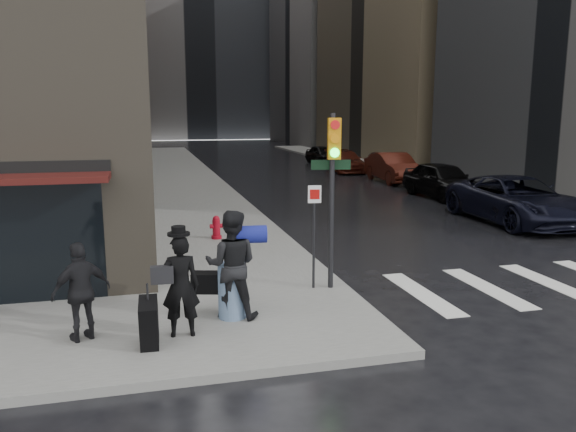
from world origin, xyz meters
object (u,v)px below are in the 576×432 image
object	(u,v)px
parked_car_0	(516,200)
parked_car_2	(393,168)
man_overcoat	(174,292)
fire_hydrant	(216,228)
man_jeans	(231,264)
parked_car_1	(442,180)
traffic_light	(331,178)
parked_car_3	(345,161)
parked_car_4	(323,155)
man_greycoat	(81,292)

from	to	relation	value
parked_car_0	parked_car_2	xyz separation A→B (m)	(0.81, 11.92, 0.00)
man_overcoat	fire_hydrant	bearing A→B (deg)	-100.35
man_jeans	parked_car_1	bearing A→B (deg)	-115.95
man_overcoat	fire_hydrant	xyz separation A→B (m)	(1.60, 7.29, -0.49)
man_overcoat	parked_car_1	bearing A→B (deg)	-130.55
fire_hydrant	man_jeans	bearing A→B (deg)	-94.69
man_overcoat	parked_car_2	world-z (taller)	man_overcoat
fire_hydrant	parked_car_1	xyz separation A→B (m)	(11.11, 6.55, 0.36)
traffic_light	parked_car_1	world-z (taller)	traffic_light
man_overcoat	fire_hydrant	distance (m)	7.48
parked_car_1	traffic_light	bearing A→B (deg)	-129.71
man_jeans	parked_car_3	distance (m)	27.47
man_jeans	parked_car_1	world-z (taller)	man_jeans
traffic_light	parked_car_0	distance (m)	10.85
man_jeans	parked_car_1	xyz separation A→B (m)	(11.65, 13.11, -0.33)
man_jeans	parked_car_0	size ratio (longest dim) A/B	0.34
fire_hydrant	man_overcoat	bearing A→B (deg)	-102.34
parked_car_4	man_overcoat	bearing A→B (deg)	-116.36
parked_car_0	parked_car_4	world-z (taller)	parked_car_0
man_greycoat	parked_car_0	distance (m)	15.64
man_greycoat	parked_car_0	size ratio (longest dim) A/B	0.28
man_greycoat	traffic_light	world-z (taller)	traffic_light
traffic_light	man_jeans	bearing A→B (deg)	-143.59
fire_hydrant	parked_car_4	world-z (taller)	parked_car_4
man_jeans	traffic_light	world-z (taller)	traffic_light
fire_hydrant	parked_car_3	xyz separation A→B (m)	(10.77, 18.47, 0.23)
man_jeans	parked_car_0	xyz separation A→B (m)	(11.16, 7.15, -0.33)
parked_car_4	parked_car_0	bearing A→B (deg)	-95.75
parked_car_0	parked_car_3	size ratio (longest dim) A/B	1.23
parked_car_1	parked_car_2	world-z (taller)	parked_car_2
parked_car_1	parked_car_2	distance (m)	5.97
man_jeans	man_overcoat	bearing A→B (deg)	50.58
fire_hydrant	parked_car_2	bearing A→B (deg)	47.59
traffic_light	parked_car_4	distance (m)	31.33
man_greycoat	traffic_light	xyz separation A→B (m)	(4.79, 1.60, 1.55)
parked_car_1	parked_car_4	size ratio (longest dim) A/B	1.17
fire_hydrant	parked_car_1	bearing A→B (deg)	30.54
traffic_light	parked_car_3	distance (m)	25.58
parked_car_0	man_jeans	bearing A→B (deg)	-145.71
man_overcoat	parked_car_3	distance (m)	28.58
man_overcoat	parked_car_0	world-z (taller)	man_overcoat
man_overcoat	man_greycoat	world-z (taller)	man_overcoat
parked_car_1	man_overcoat	bearing A→B (deg)	-134.11
traffic_light	parked_car_4	xyz separation A→B (m)	(9.42, 29.82, -1.82)
man_jeans	parked_car_2	bearing A→B (deg)	-106.45
parked_car_2	parked_car_3	world-z (taller)	parked_car_2
man_jeans	parked_car_2	size ratio (longest dim) A/B	0.40
man_overcoat	parked_car_1	size ratio (longest dim) A/B	0.40
man_overcoat	man_jeans	distance (m)	1.30
man_jeans	man_greycoat	xyz separation A→B (m)	(-2.52, -0.43, -0.17)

